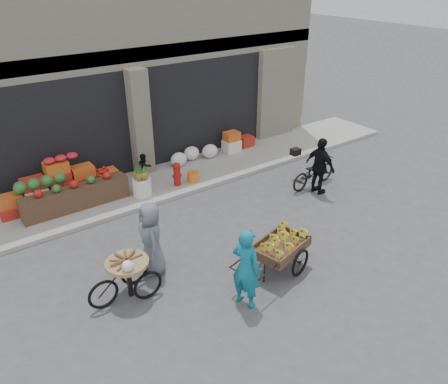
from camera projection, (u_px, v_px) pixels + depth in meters
ground at (243, 250)px, 10.11m from camera, size 80.00×80.00×0.00m
sidewalk at (158, 183)px, 13.03m from camera, size 18.00×2.20×0.12m
building at (94, 49)px, 14.31m from camera, size 14.00×6.45×7.00m
fruit_display at (69, 183)px, 11.66m from camera, size 3.10×1.12×1.24m
pineapple_bin at (142, 187)px, 12.13m from camera, size 0.52×0.52×0.50m
fire_hydrant at (177, 173)px, 12.60m from camera, size 0.22×0.22×0.71m
orange_bucket at (193, 177)px, 12.94m from camera, size 0.32×0.32×0.30m
right_bay_goods at (218, 147)px, 14.65m from camera, size 3.35×0.60×0.70m
seated_person at (145, 169)px, 12.67m from camera, size 0.51×0.43×0.93m
banana_cart at (279, 246)px, 9.13m from camera, size 2.22×1.30×0.87m
vendor_woman at (246, 268)px, 8.14m from camera, size 0.57×0.71×1.69m
tricycle_cart at (128, 273)px, 8.46m from camera, size 1.43×0.87×0.95m
vendor_grey at (151, 239)px, 9.05m from camera, size 0.70×0.90×1.64m
bicycle at (313, 172)px, 12.81m from camera, size 1.75×0.70×0.90m
cyclist at (320, 166)px, 12.24m from camera, size 0.46×0.99×1.66m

